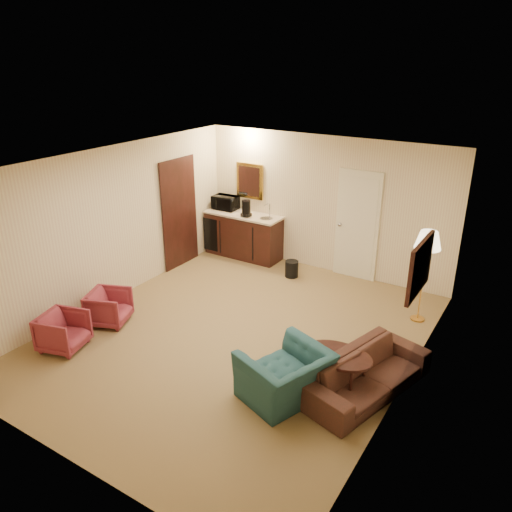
{
  "coord_description": "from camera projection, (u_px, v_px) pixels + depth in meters",
  "views": [
    {
      "loc": [
        3.72,
        -5.38,
        3.99
      ],
      "look_at": [
        0.04,
        0.5,
        1.13
      ],
      "focal_mm": 35.0,
      "sensor_mm": 36.0,
      "label": 1
    }
  ],
  "objects": [
    {
      "name": "room_walls",
      "position": [
        258.0,
        213.0,
        7.56
      ],
      "size": [
        5.02,
        6.01,
        2.61
      ],
      "color": "beige",
      "rests_on": "ground"
    },
    {
      "name": "wetbar_cabinet",
      "position": [
        244.0,
        235.0,
        10.33
      ],
      "size": [
        1.64,
        0.58,
        0.92
      ],
      "primitive_type": "cube",
      "color": "black",
      "rests_on": "ground"
    },
    {
      "name": "sofa",
      "position": [
        368.0,
        367.0,
        6.18
      ],
      "size": [
        1.02,
        1.91,
        0.72
      ],
      "primitive_type": "imported",
      "rotation": [
        0.0,
        0.0,
        1.29
      ],
      "color": "black",
      "rests_on": "ground"
    },
    {
      "name": "floor_lamp",
      "position": [
        423.0,
        277.0,
        7.72
      ],
      "size": [
        0.51,
        0.51,
        1.51
      ],
      "primitive_type": "cube",
      "rotation": [
        0.0,
        0.0,
        -0.33
      ],
      "color": "gold",
      "rests_on": "ground"
    },
    {
      "name": "coffee_maker",
      "position": [
        246.0,
        208.0,
        9.94
      ],
      "size": [
        0.23,
        0.23,
        0.33
      ],
      "primitive_type": "cylinder",
      "rotation": [
        0.0,
        0.0,
        0.33
      ],
      "color": "black",
      "rests_on": "wetbar_cabinet"
    },
    {
      "name": "ground",
      "position": [
        236.0,
        335.0,
        7.56
      ],
      "size": [
        6.0,
        6.0,
        0.0
      ],
      "primitive_type": "plane",
      "color": "olive",
      "rests_on": "ground"
    },
    {
      "name": "waste_bin",
      "position": [
        292.0,
        269.0,
        9.47
      ],
      "size": [
        0.31,
        0.31,
        0.31
      ],
      "primitive_type": "cylinder",
      "rotation": [
        0.0,
        0.0,
        0.25
      ],
      "color": "black",
      "rests_on": "ground"
    },
    {
      "name": "microwave",
      "position": [
        225.0,
        201.0,
        10.39
      ],
      "size": [
        0.52,
        0.3,
        0.35
      ],
      "primitive_type": "imported",
      "rotation": [
        0.0,
        0.0,
        0.04
      ],
      "color": "black",
      "rests_on": "wetbar_cabinet"
    },
    {
      "name": "rose_chair_far",
      "position": [
        63.0,
        330.0,
        7.12
      ],
      "size": [
        0.69,
        0.71,
        0.6
      ],
      "primitive_type": "imported",
      "rotation": [
        0.0,
        0.0,
        1.84
      ],
      "color": "maroon",
      "rests_on": "ground"
    },
    {
      "name": "rose_chair_near",
      "position": [
        109.0,
        306.0,
        7.8
      ],
      "size": [
        0.73,
        0.75,
        0.6
      ],
      "primitive_type": "imported",
      "rotation": [
        0.0,
        0.0,
        1.96
      ],
      "color": "maroon",
      "rests_on": "ground"
    },
    {
      "name": "teal_armchair",
      "position": [
        285.0,
        368.0,
        6.03
      ],
      "size": [
        0.95,
        1.16,
        0.87
      ],
      "primitive_type": "imported",
      "rotation": [
        0.0,
        0.0,
        -1.92
      ],
      "color": "#1C3E47",
      "rests_on": "ground"
    },
    {
      "name": "coffee_table",
      "position": [
        337.0,
        371.0,
        6.28
      ],
      "size": [
        0.94,
        0.68,
        0.51
      ],
      "primitive_type": "cube",
      "rotation": [
        0.0,
        0.0,
        -0.11
      ],
      "color": "black",
      "rests_on": "ground"
    }
  ]
}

